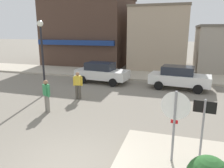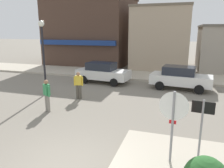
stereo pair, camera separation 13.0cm
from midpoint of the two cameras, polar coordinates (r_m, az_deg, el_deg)
name	(u,v)px [view 2 (the right image)]	position (r m, az deg, el deg)	size (l,w,h in m)	color
kerb_far	(144,75)	(19.37, 8.66, 2.23)	(80.00, 4.00, 0.15)	#B7AD99
stop_sign	(173,118)	(6.49, 16.18, -8.52)	(0.82, 0.11, 2.30)	gray
one_way_sign	(201,126)	(6.68, 22.81, -10.13)	(0.60, 0.08, 2.10)	gray
lamp_post	(43,47)	(13.95, -17.34, 9.27)	(0.36, 0.36, 4.54)	black
parked_car_nearest	(103,72)	(16.71, -2.21, 3.10)	(4.14, 2.16, 1.56)	white
parked_car_second	(180,77)	(15.57, 17.63, 1.66)	(4.16, 2.20, 1.56)	white
pedestrian_crossing_near	(47,95)	(11.12, -16.32, -2.68)	(0.51, 0.38, 1.61)	gray
pedestrian_crossing_far	(79,85)	(12.77, -8.45, -0.16)	(0.56, 0.29, 1.61)	#4C473D
building_corner_shop	(93,31)	(27.22, -4.76, 13.75)	(9.19, 9.33, 7.79)	#473328
building_storefront_left_near	(162,38)	(24.08, 12.99, 11.58)	(5.60, 7.22, 6.22)	tan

